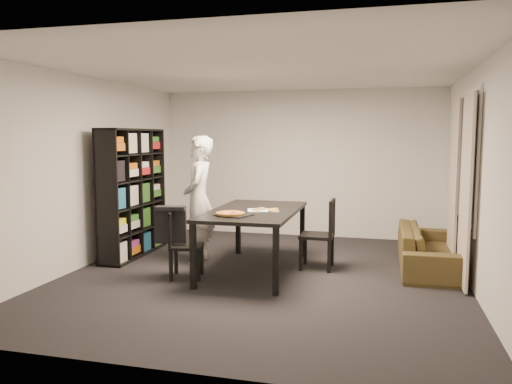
% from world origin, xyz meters
% --- Properties ---
extents(room, '(5.01, 5.51, 2.61)m').
position_xyz_m(room, '(0.00, 0.00, 1.30)').
color(room, black).
rests_on(room, ground).
extents(window_pane, '(0.02, 1.40, 1.60)m').
position_xyz_m(window_pane, '(2.48, 0.60, 1.50)').
color(window_pane, black).
rests_on(window_pane, room).
extents(window_frame, '(0.03, 1.52, 1.72)m').
position_xyz_m(window_frame, '(2.48, 0.60, 1.50)').
color(window_frame, white).
rests_on(window_frame, room).
extents(curtain_left, '(0.03, 0.70, 2.25)m').
position_xyz_m(curtain_left, '(2.40, 0.08, 1.15)').
color(curtain_left, beige).
rests_on(curtain_left, room).
extents(curtain_right, '(0.03, 0.70, 2.25)m').
position_xyz_m(curtain_right, '(2.40, 1.12, 1.15)').
color(curtain_right, beige).
rests_on(curtain_right, room).
extents(bookshelf, '(0.35, 1.50, 1.90)m').
position_xyz_m(bookshelf, '(-2.16, 0.60, 0.95)').
color(bookshelf, black).
rests_on(bookshelf, room).
extents(dining_table, '(1.10, 1.98, 0.82)m').
position_xyz_m(dining_table, '(-0.17, 0.18, 0.75)').
color(dining_table, black).
rests_on(dining_table, room).
extents(chair_left, '(0.47, 0.47, 0.85)m').
position_xyz_m(chair_left, '(-1.00, -0.35, 0.48)').
color(chair_left, black).
rests_on(chair_left, room).
extents(chair_right, '(0.44, 0.44, 0.95)m').
position_xyz_m(chair_right, '(0.71, 0.52, 0.54)').
color(chair_right, black).
rests_on(chair_right, room).
extents(draped_jacket, '(0.40, 0.24, 0.47)m').
position_xyz_m(draped_jacket, '(-1.11, -0.38, 0.70)').
color(draped_jacket, black).
rests_on(draped_jacket, chair_left).
extents(person, '(0.58, 0.74, 1.79)m').
position_xyz_m(person, '(-1.05, 0.46, 0.90)').
color(person, silver).
rests_on(person, room).
extents(baking_tray, '(0.48, 0.44, 0.01)m').
position_xyz_m(baking_tray, '(-0.29, -0.34, 0.83)').
color(baking_tray, black).
rests_on(baking_tray, dining_table).
extents(pepperoni_pizza, '(0.35, 0.35, 0.03)m').
position_xyz_m(pepperoni_pizza, '(-0.33, -0.36, 0.85)').
color(pepperoni_pizza, olive).
rests_on(pepperoni_pizza, dining_table).
extents(kitchen_towel, '(0.46, 0.39, 0.01)m').
position_xyz_m(kitchen_towel, '(-0.04, 0.14, 0.83)').
color(kitchen_towel, white).
rests_on(kitchen_towel, dining_table).
extents(pizza_slices, '(0.46, 0.44, 0.01)m').
position_xyz_m(pizza_slices, '(-0.00, 0.15, 0.84)').
color(pizza_slices, '#BF733B').
rests_on(pizza_slices, dining_table).
extents(sofa, '(0.75, 1.91, 0.56)m').
position_xyz_m(sofa, '(2.09, 0.89, 0.28)').
color(sofa, '#403719').
rests_on(sofa, room).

